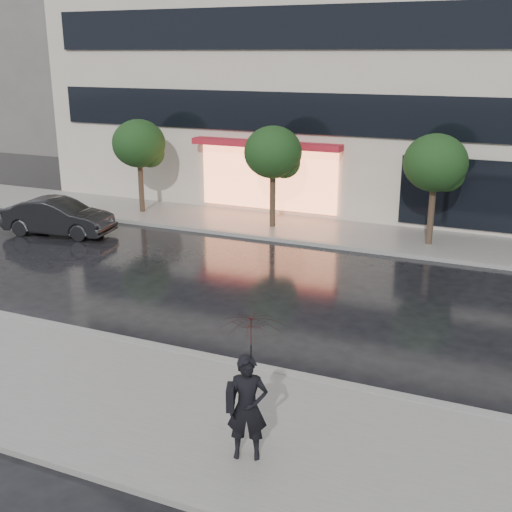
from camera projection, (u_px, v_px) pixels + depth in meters
The scene contains 11 objects.
ground at pixel (229, 344), 15.21m from camera, with size 120.00×120.00×0.00m, color black.
sidewalk_near at pixel (154, 408), 12.36m from camera, with size 60.00×4.50×0.12m, color slate.
sidewalk_far at pixel (348, 234), 24.12m from camera, with size 60.00×3.50×0.12m, color slate.
curb_near at pixel (209, 358), 14.31m from camera, with size 60.00×0.25×0.14m, color gray.
curb_far at pixel (335, 246), 22.60m from camera, with size 60.00×0.25×0.14m, color gray.
bg_building_left at pixel (40, 61), 46.82m from camera, with size 14.00×10.00×12.00m, color #59544F.
tree_far_west at pixel (141, 145), 26.50m from camera, with size 2.20×2.20×3.99m.
tree_mid_west at pixel (275, 154), 24.19m from camera, with size 2.20×2.20×3.99m.
tree_mid_east at pixel (437, 165), 21.89m from camera, with size 2.20×2.20×3.99m.
parked_car at pixel (59, 217), 24.10m from camera, with size 1.45×4.16×1.37m, color black.
pedestrian_with_umbrella at pixel (249, 368), 10.28m from camera, with size 1.26×1.28×2.55m.
Camera 1 is at (6.19, -12.42, 6.60)m, focal length 45.00 mm.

